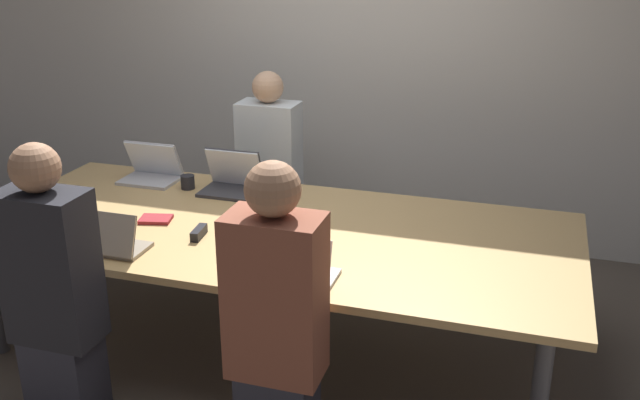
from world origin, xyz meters
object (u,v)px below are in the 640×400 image
laptop_far_midleft (233,179)px  person_far_midleft (270,175)px  person_near_midright (276,324)px  stapler (199,233)px  laptop_near_midright (301,269)px  person_near_left (54,294)px  cup_far_midleft (188,182)px  cup_near_midright (251,261)px  laptop_near_left (109,240)px  laptop_far_left (152,169)px

laptop_far_midleft → person_far_midleft: (0.05, 0.50, -0.13)m
person_near_midright → stapler: size_ratio=9.10×
laptop_far_midleft → laptop_near_midright: bearing=-52.4°
laptop_far_midleft → person_near_left: person_near_left is taller
laptop_far_midleft → person_far_midleft: bearing=84.2°
cup_far_midleft → person_near_midright: bearing=-50.6°
cup_near_midright → laptop_far_midleft: 1.10m
laptop_near_midright → laptop_near_left: 1.01m
laptop_near_left → stapler: (0.34, 0.30, -0.04)m
laptop_far_left → cup_near_midright: laptop_far_left is taller
person_near_midright → person_near_left: size_ratio=1.01×
laptop_far_midleft → stapler: (0.12, -0.70, -0.05)m
person_near_midright → stapler: bearing=-43.9°
person_near_midright → cup_near_midright: bearing=-54.8°
person_near_midright → cup_far_midleft: person_near_midright is taller
laptop_far_left → cup_near_midright: bearing=-42.4°
laptop_near_midright → cup_near_midright: size_ratio=3.38×
cup_near_midright → cup_far_midleft: cup_far_midleft is taller
laptop_near_midright → stapler: bearing=-25.8°
person_far_midleft → stapler: bearing=-86.8°
person_near_midright → laptop_near_left: person_near_midright is taller
cup_near_midright → laptop_near_left: (-0.74, -0.04, 0.02)m
laptop_near_midright → cup_far_midleft: (-1.08, 0.99, -0.03)m
stapler → cup_far_midleft: bearing=115.1°
laptop_far_left → laptop_near_left: size_ratio=1.06×
person_far_midleft → laptop_far_left: bearing=-143.7°
laptop_far_left → person_near_left: person_near_left is taller
laptop_far_midleft → stapler: laptop_far_midleft is taller
person_near_midright → laptop_near_midright: bearing=-90.1°
laptop_far_midleft → person_far_midleft: 0.52m
cup_far_midleft → person_far_midleft: bearing=58.1°
cup_near_midright → laptop_far_midleft: size_ratio=0.26×
stapler → laptop_near_midright: bearing=-32.1°
cup_near_midright → person_near_left: person_near_left is taller
person_far_midleft → stapler: person_far_midleft is taller
laptop_near_midright → person_near_midright: (-0.00, -0.32, -0.11)m
person_far_midleft → laptop_near_left: person_far_midleft is taller
cup_near_midright → laptop_far_left: bearing=137.6°
person_near_midright → laptop_far_midleft: bearing=-59.7°
cup_near_midright → laptop_near_left: size_ratio=0.27×
cup_far_midleft → laptop_near_midright: bearing=-42.5°
person_far_midleft → stapler: size_ratio=8.97×
cup_near_midright → person_near_midright: bearing=-54.8°
person_far_midleft → person_near_left: bearing=-99.7°
person_near_left → stapler: person_near_left is taller
laptop_far_left → person_near_midright: person_near_midright is taller
laptop_far_midleft → laptop_near_left: (-0.22, -1.01, -0.01)m
laptop_far_left → person_far_midleft: bearing=36.3°
cup_far_midleft → person_near_left: size_ratio=0.06×
person_far_midleft → cup_near_midright: bearing=-72.2°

